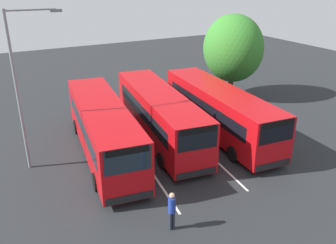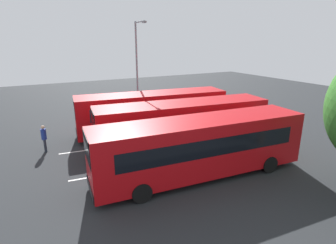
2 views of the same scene
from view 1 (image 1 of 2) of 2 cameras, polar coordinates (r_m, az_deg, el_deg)
The scene contains 9 objects.
ground_plane at distance 22.64m, azimuth -0.65°, elevation -3.24°, with size 67.85×67.85×0.00m, color #232628.
bus_far_left at distance 20.81m, azimuth -10.28°, elevation -0.90°, with size 11.51×3.83×3.09m.
bus_center_left at distance 22.48m, azimuth -1.36°, elevation 1.30°, with size 11.52×3.84×3.09m.
bus_center_right at distance 23.39m, azimuth 8.15°, elevation 1.94°, with size 11.47×3.35×3.09m.
pedestrian at distance 15.00m, azimuth 0.64°, elevation -13.54°, with size 0.36×0.36×1.77m.
street_lamp at distance 19.50m, azimuth -22.35°, elevation 5.86°, with size 0.42×2.71×8.38m.
depot_tree at distance 30.24m, azimuth 10.33°, elevation 11.45°, with size 5.22×4.70×6.93m.
lane_stripe_outer_left at distance 21.91m, azimuth -5.12°, elevation -4.26°, with size 13.70×0.12×0.01m, color silver.
lane_stripe_inner_left at distance 23.50m, azimuth 3.52°, elevation -2.26°, with size 13.70×0.12×0.01m, color silver.
Camera 1 is at (18.05, -9.37, 9.93)m, focal length 38.27 mm.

